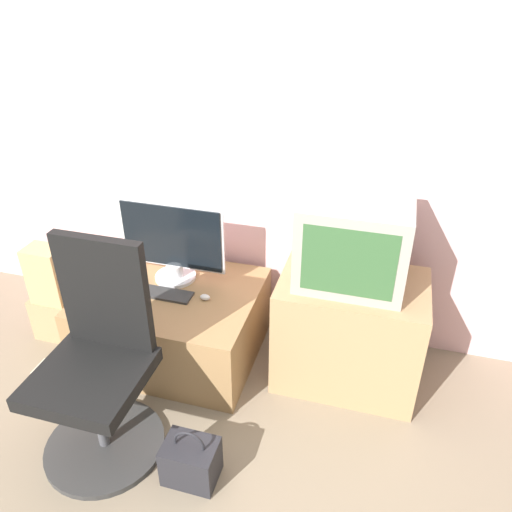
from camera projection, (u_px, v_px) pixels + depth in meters
name	position (u px, v px, depth m)	size (l,w,h in m)	color
ground_plane	(167.00, 485.00, 2.25)	(12.00, 12.00, 0.00)	#7F705B
wall_back	(249.00, 120.00, 2.68)	(4.40, 0.05, 2.60)	beige
desk	(174.00, 321.00, 2.93)	(0.97, 0.78, 0.43)	#937047
side_stand	(348.00, 331.00, 2.69)	(0.75, 0.51, 0.63)	#A37F56
main_monitor	(173.00, 243.00, 2.82)	(0.62, 0.24, 0.48)	silver
keyboard	(167.00, 294.00, 2.78)	(0.29, 0.11, 0.01)	#2D2D2D
mouse	(205.00, 297.00, 2.73)	(0.06, 0.04, 0.03)	silver
crt_tv	(353.00, 242.00, 2.44)	(0.53, 0.43, 0.44)	gray
office_chair	(99.00, 371.00, 2.26)	(0.57, 0.57, 1.05)	#333333
cardboard_box_lower	(59.00, 318.00, 3.08)	(0.29, 0.17, 0.28)	#A3845B
cardboard_box_upper	(48.00, 275.00, 2.92)	(0.22, 0.16, 0.35)	tan
handbag	(191.00, 461.00, 2.24)	(0.24, 0.18, 0.29)	#232328
book	(54.00, 370.00, 2.86)	(0.21, 0.13, 0.02)	beige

